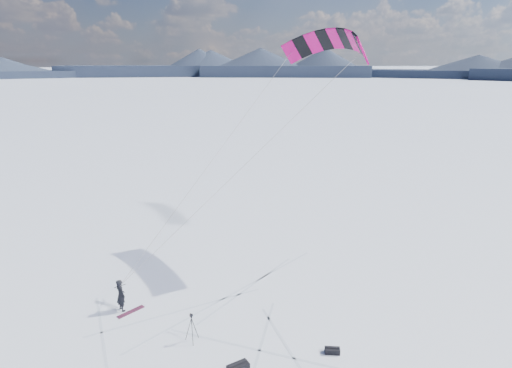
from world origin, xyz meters
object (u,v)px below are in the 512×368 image
snowkiter (122,310)px  gear_bag_a (238,368)px  snowboard (131,312)px  gear_bag_b (332,351)px  tripod (192,324)px

snowkiter → gear_bag_a: bearing=-171.5°
snowboard → gear_bag_b: 9.69m
snowkiter → tripod: (2.33, -3.80, 0.85)m
snowkiter → gear_bag_a: 7.22m
snowkiter → snowboard: snowkiter is taller
tripod → gear_bag_a: 2.87m
snowboard → gear_bag_a: bearing=-84.6°
snowboard → gear_bag_a: (3.00, -6.03, 0.15)m
snowboard → gear_bag_b: gear_bag_b is taller
gear_bag_b → tripod: bearing=176.9°
tripod → gear_bag_a: tripod is taller
gear_bag_a → gear_bag_b: size_ratio=1.28×
snowkiter → snowboard: 0.50m
tripod → snowkiter: bearing=104.1°
tripod → gear_bag_b: tripod is taller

